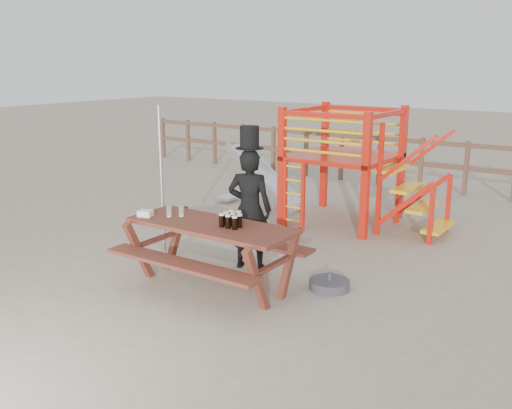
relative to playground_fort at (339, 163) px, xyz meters
name	(u,v)px	position (x,y,z in m)	size (l,w,h in m)	color
ground	(209,277)	(-0.12, -3.58, -1.07)	(60.00, 60.00, 0.00)	tan
back_fence	(400,156)	(-0.12, 3.42, -0.34)	(15.09, 0.09, 1.20)	brown
playground_fort	(339,163)	(0.00, 0.00, 0.00)	(4.71, 1.84, 2.10)	red
picnic_table	(212,247)	(0.12, -3.81, -0.53)	(2.24, 1.56, 0.86)	brown
man_with_hat	(250,206)	(0.11, -2.95, -0.17)	(0.73, 0.59, 2.02)	black
metal_pole	(162,185)	(-1.13, -3.39, 0.07)	(0.05, 0.05, 2.28)	#B2B2B7
parasol_base	(329,284)	(1.42, -3.01, -1.01)	(0.52, 0.52, 0.22)	#3D3D43
paper_bag	(145,213)	(-0.82, -4.04, -0.17)	(0.18, 0.14, 0.08)	white
stout_pints	(232,220)	(0.41, -3.76, -0.13)	(0.28, 0.29, 0.17)	black
empty_glasses	(175,212)	(-0.48, -3.82, -0.14)	(0.19, 0.17, 0.15)	silver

